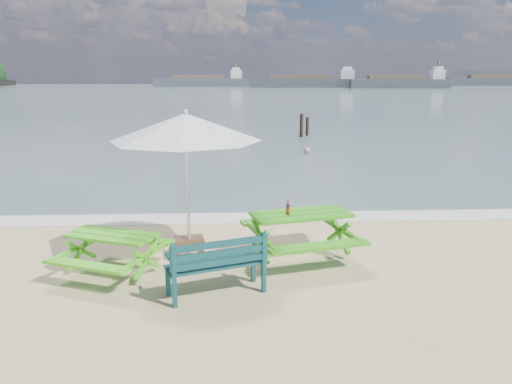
{
  "coord_description": "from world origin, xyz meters",
  "views": [
    {
      "loc": [
        -0.03,
        -6.53,
        3.26
      ],
      "look_at": [
        0.44,
        3.0,
        1.0
      ],
      "focal_mm": 35.0,
      "sensor_mm": 36.0,
      "label": 1
    }
  ],
  "objects_px": {
    "picnic_table_left": "(113,255)",
    "patio_umbrella": "(186,127)",
    "park_bench": "(216,276)",
    "picnic_table_right": "(301,236)",
    "beer_bottle": "(288,210)",
    "swimmer": "(306,166)",
    "side_table": "(190,248)"
  },
  "relations": [
    {
      "from": "picnic_table_left",
      "to": "patio_umbrella",
      "type": "relative_size",
      "value": 0.67
    },
    {
      "from": "park_bench",
      "to": "patio_umbrella",
      "type": "distance_m",
      "value": 2.68
    },
    {
      "from": "picnic_table_right",
      "to": "beer_bottle",
      "type": "bearing_deg",
      "value": -158.23
    },
    {
      "from": "swimmer",
      "to": "side_table",
      "type": "bearing_deg",
      "value": -108.15
    },
    {
      "from": "picnic_table_right",
      "to": "beer_bottle",
      "type": "distance_m",
      "value": 0.59
    },
    {
      "from": "picnic_table_left",
      "to": "park_bench",
      "type": "xyz_separation_m",
      "value": [
        1.74,
        -0.86,
        -0.05
      ]
    },
    {
      "from": "park_bench",
      "to": "swimmer",
      "type": "distance_m",
      "value": 13.92
    },
    {
      "from": "patio_umbrella",
      "to": "side_table",
      "type": "bearing_deg",
      "value": 75.96
    },
    {
      "from": "picnic_table_right",
      "to": "park_bench",
      "type": "xyz_separation_m",
      "value": [
        -1.49,
        -1.49,
        -0.12
      ]
    },
    {
      "from": "picnic_table_right",
      "to": "side_table",
      "type": "bearing_deg",
      "value": 177.23
    },
    {
      "from": "picnic_table_right",
      "to": "side_table",
      "type": "distance_m",
      "value": 2.03
    },
    {
      "from": "beer_bottle",
      "to": "side_table",
      "type": "bearing_deg",
      "value": 173.62
    },
    {
      "from": "park_bench",
      "to": "patio_umbrella",
      "type": "relative_size",
      "value": 0.51
    },
    {
      "from": "picnic_table_right",
      "to": "park_bench",
      "type": "height_order",
      "value": "park_bench"
    },
    {
      "from": "picnic_table_left",
      "to": "side_table",
      "type": "distance_m",
      "value": 1.42
    },
    {
      "from": "patio_umbrella",
      "to": "beer_bottle",
      "type": "relative_size",
      "value": 11.43
    },
    {
      "from": "picnic_table_right",
      "to": "patio_umbrella",
      "type": "height_order",
      "value": "patio_umbrella"
    },
    {
      "from": "side_table",
      "to": "picnic_table_right",
      "type": "bearing_deg",
      "value": -2.77
    },
    {
      "from": "park_bench",
      "to": "patio_umbrella",
      "type": "height_order",
      "value": "patio_umbrella"
    },
    {
      "from": "beer_bottle",
      "to": "picnic_table_left",
      "type": "bearing_deg",
      "value": -170.01
    },
    {
      "from": "side_table",
      "to": "patio_umbrella",
      "type": "height_order",
      "value": "patio_umbrella"
    },
    {
      "from": "picnic_table_left",
      "to": "swimmer",
      "type": "height_order",
      "value": "picnic_table_left"
    },
    {
      "from": "picnic_table_right",
      "to": "patio_umbrella",
      "type": "distance_m",
      "value": 2.82
    },
    {
      "from": "picnic_table_left",
      "to": "patio_umbrella",
      "type": "distance_m",
      "value": 2.47
    },
    {
      "from": "park_bench",
      "to": "patio_umbrella",
      "type": "bearing_deg",
      "value": 108.46
    },
    {
      "from": "park_bench",
      "to": "beer_bottle",
      "type": "xyz_separation_m",
      "value": [
        1.24,
        1.39,
        0.64
      ]
    },
    {
      "from": "park_bench",
      "to": "beer_bottle",
      "type": "relative_size",
      "value": 5.86
    },
    {
      "from": "picnic_table_left",
      "to": "swimmer",
      "type": "bearing_deg",
      "value": 67.96
    },
    {
      "from": "patio_umbrella",
      "to": "beer_bottle",
      "type": "xyz_separation_m",
      "value": [
        1.77,
        -0.2,
        -1.45
      ]
    },
    {
      "from": "picnic_table_right",
      "to": "swimmer",
      "type": "xyz_separation_m",
      "value": [
        1.88,
        11.99,
        -0.92
      ]
    },
    {
      "from": "swimmer",
      "to": "picnic_table_right",
      "type": "bearing_deg",
      "value": -98.92
    },
    {
      "from": "park_bench",
      "to": "picnic_table_left",
      "type": "bearing_deg",
      "value": 153.55
    }
  ]
}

